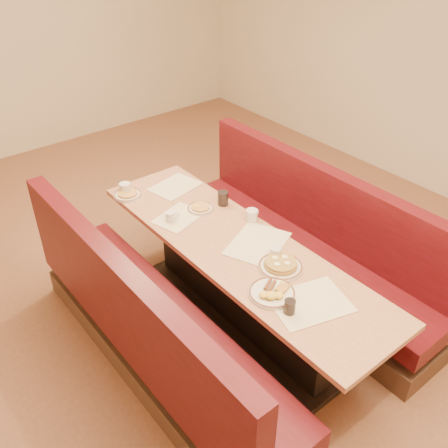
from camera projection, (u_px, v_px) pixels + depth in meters
ground at (236, 323)px, 3.87m from camera, size 8.00×8.00×0.00m
room_envelope at (240, 75)px, 2.78m from camera, size 6.04×8.04×2.82m
diner_table at (236, 286)px, 3.66m from camera, size 0.70×2.50×0.75m
booth_left at (151, 334)px, 3.29m from camera, size 0.55×2.50×1.05m
booth_right at (306, 250)px, 4.05m from camera, size 0.55×2.50×1.05m
placemat_near_left at (310, 303)px, 2.96m from camera, size 0.53×0.45×0.00m
placemat_near_right at (257, 243)px, 3.46m from camera, size 0.55×0.49×0.00m
placemat_far_left at (179, 217)px, 3.73m from camera, size 0.41×0.35×0.00m
placemat_far_right at (175, 186)px, 4.12m from camera, size 0.43×0.36×0.00m
pancake_plate at (281, 265)px, 3.23m from camera, size 0.29×0.29×0.07m
eggs_plate at (272, 293)px, 3.02m from camera, size 0.29×0.29×0.06m
extra_plate_mid at (201, 208)px, 3.82m from camera, size 0.21×0.21×0.04m
extra_plate_far at (128, 194)px, 3.99m from camera, size 0.23×0.23×0.05m
coffee_mug_a at (276, 252)px, 3.31m from camera, size 0.11×0.08×0.08m
coffee_mug_b at (171, 216)px, 3.68m from camera, size 0.10×0.07×0.08m
coffee_mug_c at (252, 215)px, 3.68m from camera, size 0.12×0.09×0.09m
coffee_mug_d at (125, 188)px, 4.00m from camera, size 0.13×0.09×0.09m
soda_tumbler_near at (290, 307)px, 2.87m from camera, size 0.07×0.07×0.09m
soda_tumbler_mid at (223, 198)px, 3.86m from camera, size 0.08×0.08×0.11m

